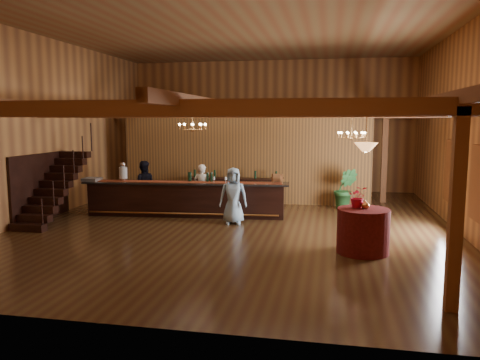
% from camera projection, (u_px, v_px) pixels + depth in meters
% --- Properties ---
extents(floor, '(14.00, 14.00, 0.00)m').
position_uv_depth(floor, '(239.00, 223.00, 13.62)').
color(floor, '#473018').
rests_on(floor, ground).
extents(ceiling, '(14.00, 14.00, 0.00)m').
position_uv_depth(ceiling, '(239.00, 29.00, 12.91)').
color(ceiling, olive).
rests_on(ceiling, wall_back).
extents(wall_back, '(12.00, 0.10, 5.50)m').
position_uv_depth(wall_back, '(270.00, 126.00, 20.08)').
color(wall_back, '#B2763B').
rests_on(wall_back, floor).
extents(wall_front, '(12.00, 0.10, 5.50)m').
position_uv_depth(wall_front, '(141.00, 138.00, 6.45)').
color(wall_front, '#B2763B').
rests_on(wall_front, floor).
extents(wall_left, '(0.10, 14.00, 5.50)m').
position_uv_depth(wall_left, '(48.00, 128.00, 14.40)').
color(wall_left, '#B2763B').
rests_on(wall_left, floor).
extents(wall_right, '(0.10, 14.00, 5.50)m').
position_uv_depth(wall_right, '(465.00, 129.00, 12.13)').
color(wall_right, '#B2763B').
rests_on(wall_right, floor).
extents(beam_grid, '(11.90, 13.90, 0.39)m').
position_uv_depth(beam_grid, '(242.00, 112.00, 13.70)').
color(beam_grid, brown).
rests_on(beam_grid, wall_left).
extents(support_posts, '(9.20, 10.20, 3.20)m').
position_uv_depth(support_posts, '(235.00, 171.00, 12.92)').
color(support_posts, brown).
rests_on(support_posts, floor).
extents(partition_wall, '(9.00, 0.18, 3.10)m').
position_uv_depth(partition_wall, '(244.00, 160.00, 16.92)').
color(partition_wall, brown).
rests_on(partition_wall, floor).
extents(window_right_front, '(0.12, 1.05, 1.75)m').
position_uv_depth(window_right_front, '(479.00, 183.00, 10.74)').
color(window_right_front, white).
rests_on(window_right_front, wall_right).
extents(window_right_back, '(0.12, 1.05, 1.75)m').
position_uv_depth(window_right_back, '(451.00, 171.00, 13.27)').
color(window_right_back, white).
rests_on(window_right_back, wall_right).
extents(staircase, '(1.00, 2.80, 2.00)m').
position_uv_depth(staircase, '(53.00, 188.00, 13.80)').
color(staircase, black).
rests_on(staircase, floor).
extents(backroom_boxes, '(4.10, 0.60, 1.10)m').
position_uv_depth(backroom_boxes, '(258.00, 181.00, 18.96)').
color(backroom_boxes, black).
rests_on(backroom_boxes, floor).
extents(tasting_bar, '(6.47, 1.34, 1.08)m').
position_uv_depth(tasting_bar, '(186.00, 199.00, 14.64)').
color(tasting_bar, black).
rests_on(tasting_bar, floor).
extents(beverage_dispenser, '(0.26, 0.26, 0.60)m').
position_uv_depth(beverage_dispenser, '(123.00, 172.00, 14.80)').
color(beverage_dispenser, silver).
rests_on(beverage_dispenser, tasting_bar).
extents(glass_rack_tray, '(0.50, 0.50, 0.10)m').
position_uv_depth(glass_rack_tray, '(92.00, 179.00, 14.84)').
color(glass_rack_tray, gray).
rests_on(glass_rack_tray, tasting_bar).
extents(raffle_drum, '(0.34, 0.24, 0.30)m').
position_uv_depth(raffle_drum, '(277.00, 178.00, 14.19)').
color(raffle_drum, '#99572F').
rests_on(raffle_drum, tasting_bar).
extents(bar_bottle_0, '(0.07, 0.07, 0.30)m').
position_uv_depth(bar_bottle_0, '(189.00, 177.00, 14.66)').
color(bar_bottle_0, black).
rests_on(bar_bottle_0, tasting_bar).
extents(bar_bottle_1, '(0.07, 0.07, 0.30)m').
position_uv_depth(bar_bottle_1, '(190.00, 177.00, 14.66)').
color(bar_bottle_1, black).
rests_on(bar_bottle_1, tasting_bar).
extents(bar_bottle_2, '(0.07, 0.07, 0.30)m').
position_uv_depth(bar_bottle_2, '(207.00, 177.00, 14.60)').
color(bar_bottle_2, black).
rests_on(bar_bottle_2, tasting_bar).
extents(bar_bottle_3, '(0.07, 0.07, 0.30)m').
position_uv_depth(bar_bottle_3, '(211.00, 177.00, 14.59)').
color(bar_bottle_3, black).
rests_on(bar_bottle_3, tasting_bar).
extents(backbar_shelf, '(3.37, 0.67, 0.94)m').
position_uv_depth(backbar_shelf, '(235.00, 191.00, 16.65)').
color(backbar_shelf, black).
rests_on(backbar_shelf, floor).
extents(round_table, '(1.17, 1.17, 1.01)m').
position_uv_depth(round_table, '(363.00, 231.00, 10.56)').
color(round_table, maroon).
rests_on(round_table, floor).
extents(chandelier_left, '(0.80, 0.80, 0.54)m').
position_uv_depth(chandelier_left, '(192.00, 126.00, 13.24)').
color(chandelier_left, '#CD8B48').
rests_on(chandelier_left, beam_grid).
extents(chandelier_right, '(0.80, 0.80, 0.79)m').
position_uv_depth(chandelier_right, '(352.00, 134.00, 13.94)').
color(chandelier_right, '#CD8B48').
rests_on(chandelier_right, beam_grid).
extents(pendant_lamp, '(0.52, 0.52, 0.90)m').
position_uv_depth(pendant_lamp, '(366.00, 147.00, 10.32)').
color(pendant_lamp, '#CD8B48').
rests_on(pendant_lamp, beam_grid).
extents(bartender, '(0.62, 0.44, 1.58)m').
position_uv_depth(bartender, '(202.00, 188.00, 15.21)').
color(bartender, white).
rests_on(bartender, floor).
extents(staff_second, '(0.96, 0.86, 1.64)m').
position_uv_depth(staff_second, '(144.00, 185.00, 15.67)').
color(staff_second, black).
rests_on(staff_second, floor).
extents(guest, '(0.86, 0.61, 1.64)m').
position_uv_depth(guest, '(233.00, 196.00, 13.50)').
color(guest, '#93B8D2').
rests_on(guest, floor).
extents(floor_plant, '(0.78, 0.63, 1.39)m').
position_uv_depth(floor_plant, '(345.00, 189.00, 15.69)').
color(floor_plant, '#245825').
rests_on(floor_plant, floor).
extents(table_flowers, '(0.46, 0.40, 0.50)m').
position_uv_depth(table_flowers, '(358.00, 197.00, 10.61)').
color(table_flowers, red).
rests_on(table_flowers, round_table).
extents(table_vase, '(0.18, 0.18, 0.32)m').
position_uv_depth(table_vase, '(365.00, 202.00, 10.51)').
color(table_vase, '#CD8B48').
rests_on(table_vase, round_table).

